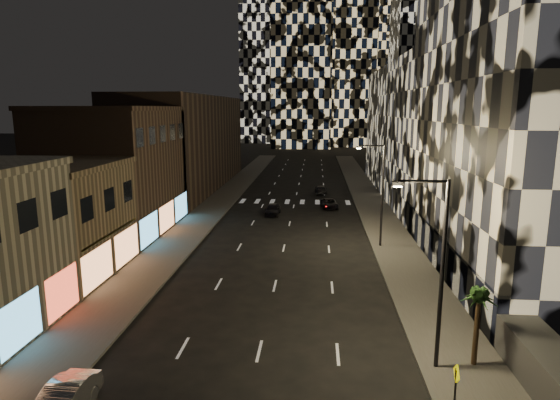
% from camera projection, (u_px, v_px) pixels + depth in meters
% --- Properties ---
extents(sidewalk_left, '(4.00, 120.00, 0.15)m').
position_uv_depth(sidewalk_left, '(221.00, 200.00, 62.84)').
color(sidewalk_left, '#47443F').
rests_on(sidewalk_left, ground).
extents(sidewalk_right, '(4.00, 120.00, 0.15)m').
position_uv_depth(sidewalk_right, '(371.00, 202.00, 61.32)').
color(sidewalk_right, '#47443F').
rests_on(sidewalk_right, ground).
extents(curb_left, '(0.20, 120.00, 0.15)m').
position_uv_depth(curb_left, '(236.00, 200.00, 62.68)').
color(curb_left, '#4C4C47').
rests_on(curb_left, ground).
extents(curb_right, '(0.20, 120.00, 0.15)m').
position_uv_depth(curb_right, '(355.00, 202.00, 61.48)').
color(curb_right, '#4C4C47').
rests_on(curb_right, ground).
extents(retail_tan, '(10.00, 10.00, 8.00)m').
position_uv_depth(retail_tan, '(45.00, 222.00, 34.25)').
color(retail_tan, '#796449').
rests_on(retail_tan, ground).
extents(retail_brown, '(10.00, 15.00, 12.00)m').
position_uv_depth(retail_brown, '(115.00, 172.00, 46.09)').
color(retail_brown, '#473428').
rests_on(retail_brown, ground).
extents(retail_filler_left, '(10.00, 40.00, 14.00)m').
position_uv_depth(retail_filler_left, '(188.00, 143.00, 71.82)').
color(retail_filler_left, '#473428').
rests_on(retail_filler_left, ground).
extents(midrise_right, '(16.00, 25.00, 22.00)m').
position_uv_depth(midrise_right, '(558.00, 126.00, 33.50)').
color(midrise_right, '#232326').
rests_on(midrise_right, ground).
extents(midrise_base, '(0.60, 25.00, 3.00)m').
position_uv_depth(midrise_base, '(439.00, 250.00, 35.92)').
color(midrise_base, '#383838').
rests_on(midrise_base, ground).
extents(plinth_right, '(2.00, 8.00, 2.00)m').
position_uv_depth(plinth_right, '(555.00, 377.00, 19.83)').
color(plinth_right, '#383838').
rests_on(plinth_right, ground).
extents(midrise_filler_right, '(16.00, 40.00, 18.00)m').
position_uv_depth(midrise_filler_right, '(440.00, 131.00, 65.68)').
color(midrise_filler_right, '#232326').
rests_on(midrise_filler_right, ground).
extents(streetlight_near, '(2.55, 0.25, 9.00)m').
position_uv_depth(streetlight_near, '(438.00, 262.00, 21.30)').
color(streetlight_near, black).
rests_on(streetlight_near, sidewalk_right).
extents(streetlight_far, '(2.55, 0.25, 9.00)m').
position_uv_depth(streetlight_far, '(380.00, 188.00, 40.86)').
color(streetlight_far, black).
rests_on(streetlight_far, sidewalk_right).
extents(car_dark_midlane, '(1.73, 3.99, 1.34)m').
position_uv_depth(car_dark_midlane, '(273.00, 209.00, 54.30)').
color(car_dark_midlane, black).
rests_on(car_dark_midlane, ground).
extents(car_dark_oncoming, '(1.80, 4.11, 1.18)m').
position_uv_depth(car_dark_oncoming, '(321.00, 190.00, 67.88)').
color(car_dark_oncoming, black).
rests_on(car_dark_oncoming, ground).
extents(car_dark_rightlane, '(2.32, 4.30, 1.15)m').
position_uv_depth(car_dark_rightlane, '(329.00, 204.00, 58.04)').
color(car_dark_rightlane, black).
rests_on(car_dark_rightlane, ground).
extents(ped_sign, '(0.09, 0.80, 2.40)m').
position_uv_depth(ped_sign, '(456.00, 383.00, 18.12)').
color(ped_sign, black).
rests_on(ped_sign, sidewalk_right).
extents(palm_tree, '(1.96, 1.96, 3.86)m').
position_uv_depth(palm_tree, '(479.00, 302.00, 21.85)').
color(palm_tree, '#47331E').
rests_on(palm_tree, sidewalk_right).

